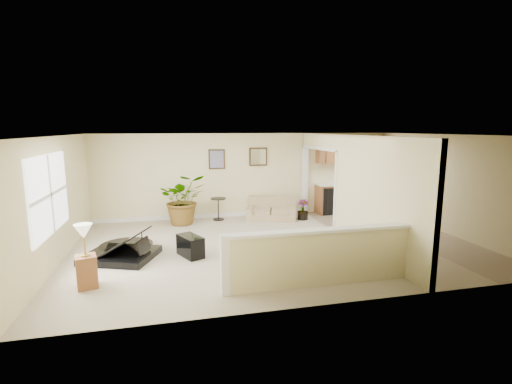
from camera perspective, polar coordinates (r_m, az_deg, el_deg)
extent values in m
plane|color=tan|center=(8.63, 3.01, -8.11)|extent=(9.00, 9.00, 0.00)
cube|color=beige|center=(11.21, -1.20, 2.62)|extent=(9.00, 0.04, 2.50)
cube|color=beige|center=(5.57, 11.73, -4.98)|extent=(9.00, 0.04, 2.50)
cube|color=beige|center=(8.30, -28.29, -1.10)|extent=(0.04, 6.00, 2.50)
cube|color=beige|center=(10.50, 27.39, 1.03)|extent=(0.04, 6.00, 2.50)
cube|color=silver|center=(8.21, 3.16, 8.73)|extent=(9.00, 6.00, 0.04)
cube|color=gray|center=(9.94, 20.84, -6.30)|extent=(2.70, 6.00, 0.01)
cube|color=beige|center=(7.96, 18.10, -0.83)|extent=(0.12, 3.60, 2.50)
cube|color=beige|center=(10.50, 9.95, 7.74)|extent=(0.12, 2.35, 0.40)
cube|color=beige|center=(6.47, 10.09, -10.01)|extent=(3.30, 0.12, 0.95)
cube|color=white|center=(6.32, 10.22, -5.83)|extent=(3.40, 0.22, 0.05)
cube|color=white|center=(6.03, -4.75, -11.13)|extent=(0.14, 0.14, 1.00)
cube|color=white|center=(7.79, -29.24, -0.33)|extent=(0.05, 2.15, 1.45)
cube|color=#352413|center=(10.98, -6.05, 5.04)|extent=(0.48, 0.03, 0.58)
cube|color=#955F7E|center=(10.96, -6.04, 5.03)|extent=(0.40, 0.01, 0.50)
cube|color=#352413|center=(11.20, 0.33, 5.44)|extent=(0.55, 0.03, 0.55)
cube|color=silver|center=(11.18, 0.35, 5.44)|extent=(0.46, 0.01, 0.46)
cube|color=#945A30|center=(12.17, 14.50, -0.93)|extent=(2.30, 0.60, 0.90)
cube|color=beige|center=(12.10, 14.60, 1.26)|extent=(2.36, 0.65, 0.04)
cube|color=black|center=(11.82, 11.07, -1.21)|extent=(0.60, 0.60, 0.84)
cube|color=#945A30|center=(12.10, 14.55, 6.17)|extent=(2.30, 0.35, 0.75)
cube|color=black|center=(8.04, -20.35, -4.84)|extent=(1.65, 1.55, 0.27)
cylinder|color=black|center=(8.54, -20.86, -4.03)|extent=(1.14, 1.14, 0.27)
cube|color=white|center=(7.98, -14.70, -4.92)|extent=(0.52, 0.93, 0.02)
cube|color=black|center=(8.08, -21.02, -3.00)|extent=(1.36, 1.36, 0.62)
cube|color=black|center=(7.94, -10.06, -8.19)|extent=(0.58, 0.73, 0.44)
cube|color=tan|center=(10.94, 2.36, -3.15)|extent=(1.61, 1.22, 0.40)
cube|color=tan|center=(11.15, 1.95, -0.75)|extent=(1.42, 0.63, 0.42)
cube|color=tan|center=(10.73, -0.87, -1.89)|extent=(0.42, 0.82, 0.15)
cube|color=tan|center=(11.06, 5.52, -1.58)|extent=(0.42, 0.82, 0.15)
cylinder|color=black|center=(10.94, -5.79, -4.20)|extent=(0.32, 0.32, 0.03)
cylinder|color=black|center=(10.87, -5.82, -2.63)|extent=(0.03, 0.03, 0.62)
cylinder|color=black|center=(10.80, -5.84, -1.01)|extent=(0.45, 0.45, 0.03)
cylinder|color=black|center=(10.61, -11.02, -4.07)|extent=(0.40, 0.40, 0.28)
imported|color=#1D5318|center=(10.49, -11.12, -1.07)|extent=(1.37, 1.21, 1.41)
cylinder|color=black|center=(10.99, 7.20, -3.66)|extent=(0.30, 0.30, 0.21)
imported|color=#1D5318|center=(10.95, 7.22, -2.71)|extent=(0.43, 0.43, 0.59)
cube|color=#945A30|center=(6.97, -24.61, -11.07)|extent=(0.40, 0.40, 0.55)
cylinder|color=#BB953E|center=(6.87, -24.78, -8.84)|extent=(0.15, 0.15, 0.02)
cylinder|color=#BB953E|center=(6.82, -24.89, -7.37)|extent=(0.03, 0.03, 0.37)
cone|color=beige|center=(6.76, -25.04, -5.50)|extent=(0.29, 0.29, 0.24)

